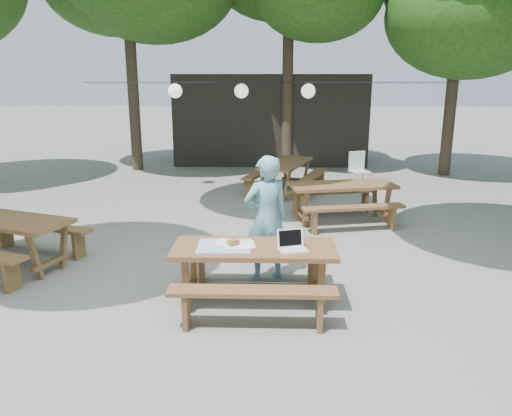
{
  "coord_description": "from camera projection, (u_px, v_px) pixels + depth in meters",
  "views": [
    {
      "loc": [
        0.51,
        -6.26,
        2.78
      ],
      "look_at": [
        0.32,
        0.2,
        1.05
      ],
      "focal_mm": 35.0,
      "sensor_mm": 36.0,
      "label": 1
    }
  ],
  "objects": [
    {
      "name": "ground",
      "position": [
        232.0,
        286.0,
        6.78
      ],
      "size": [
        80.0,
        80.0,
        0.0
      ],
      "primitive_type": "plane",
      "color": "#63635F",
      "rests_on": "ground"
    },
    {
      "name": "pavilion",
      "position": [
        271.0,
        118.0,
        16.54
      ],
      "size": [
        6.0,
        3.0,
        2.8
      ],
      "primitive_type": "cube",
      "color": "black",
      "rests_on": "ground"
    },
    {
      "name": "main_picnic_table",
      "position": [
        254.0,
        274.0,
        6.19
      ],
      "size": [
        2.0,
        1.58,
        0.75
      ],
      "color": "#4F2C1C",
      "rests_on": "ground"
    },
    {
      "name": "picnic_table_nw",
      "position": [
        7.0,
        242.0,
        7.39
      ],
      "size": [
        2.32,
        2.13,
        0.75
      ],
      "rotation": [
        0.0,
        0.0,
        -0.34
      ],
      "color": "#4F2C1C",
      "rests_on": "ground"
    },
    {
      "name": "picnic_table_ne",
      "position": [
        342.0,
        202.0,
        9.67
      ],
      "size": [
        2.18,
        1.94,
        0.75
      ],
      "rotation": [
        0.0,
        0.0,
        0.21
      ],
      "color": "#4F2C1C",
      "rests_on": "ground"
    },
    {
      "name": "picnic_table_far_e",
      "position": [
        286.0,
        177.0,
        12.05
      ],
      "size": [
        2.12,
        2.32,
        0.75
      ],
      "rotation": [
        0.0,
        0.0,
        1.23
      ],
      "color": "#4F2C1C",
      "rests_on": "ground"
    },
    {
      "name": "woman",
      "position": [
        266.0,
        218.0,
        6.84
      ],
      "size": [
        0.75,
        0.63,
        1.75
      ],
      "primitive_type": "imported",
      "rotation": [
        0.0,
        0.0,
        3.54
      ],
      "color": "#66A6BA",
      "rests_on": "ground"
    },
    {
      "name": "plastic_chair",
      "position": [
        359.0,
        177.0,
        12.66
      ],
      "size": [
        0.56,
        0.56,
        0.9
      ],
      "rotation": [
        0.0,
        0.0,
        0.34
      ],
      "color": "silver",
      "rests_on": "ground"
    },
    {
      "name": "laptop",
      "position": [
        292.0,
        244.0,
        5.98
      ],
      "size": [
        0.39,
        0.34,
        0.24
      ],
      "rotation": [
        0.0,
        0.0,
        0.29
      ],
      "color": "white",
      "rests_on": "main_picnic_table"
    },
    {
      "name": "tabletop_clutter",
      "position": [
        227.0,
        245.0,
        6.11
      ],
      "size": [
        0.72,
        0.56,
        0.08
      ],
      "color": "#3670BA",
      "rests_on": "main_picnic_table"
    },
    {
      "name": "paper_lanterns",
      "position": [
        242.0,
        91.0,
        11.95
      ],
      "size": [
        9.0,
        0.34,
        0.38
      ],
      "color": "black",
      "rests_on": "ground"
    }
  ]
}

